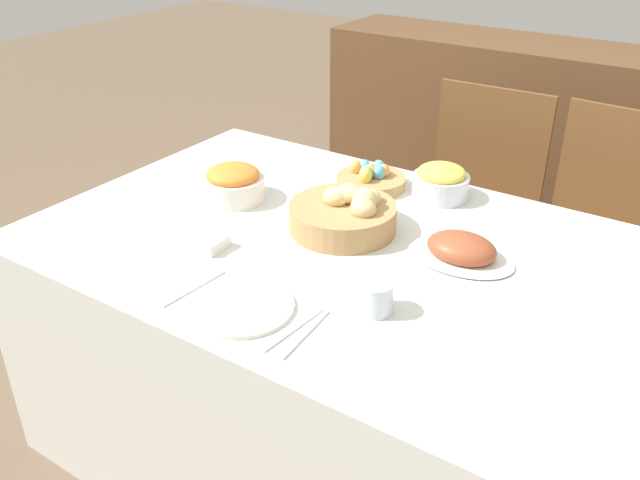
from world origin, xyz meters
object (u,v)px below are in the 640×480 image
object	(u,v)px
chair_far_center	(473,204)
fork	(194,288)
chair_far_right	(599,236)
butter_dish	(203,240)
pineapple_bowl	(441,182)
dinner_plate	(241,307)
egg_basket	(371,179)
spoon	(305,334)
sideboard	(495,141)
knife	(294,329)
drinking_cup	(375,297)
carrot_bowl	(233,183)
ham_platter	(461,250)
bread_basket	(346,214)

from	to	relation	value
chair_far_center	fork	world-z (taller)	chair_far_center
chair_far_right	butter_dish	size ratio (longest dim) A/B	7.31
pineapple_bowl	dinner_plate	distance (m)	0.78
butter_dish	egg_basket	bearing A→B (deg)	72.93
egg_basket	butter_dish	bearing A→B (deg)	-107.07
dinner_plate	spoon	size ratio (longest dim) A/B	1.23
chair_far_right	dinner_plate	bearing A→B (deg)	-107.04
chair_far_center	chair_far_right	bearing A→B (deg)	-1.05
egg_basket	pineapple_bowl	xyz separation A→B (m)	(0.21, 0.05, 0.02)
sideboard	dinner_plate	size ratio (longest dim) A/B	6.67
dinner_plate	fork	size ratio (longest dim) A/B	1.23
egg_basket	butter_dish	distance (m)	0.58
dinner_plate	butter_dish	size ratio (longest dim) A/B	1.90
knife	sideboard	bearing A→B (deg)	102.93
pineapple_bowl	drinking_cup	size ratio (longest dim) A/B	2.09
chair_far_center	fork	bearing A→B (deg)	-99.50
sideboard	spoon	world-z (taller)	sideboard
sideboard	knife	xyz separation A→B (m)	(0.30, -2.01, 0.26)
chair_far_center	carrot_bowl	distance (m)	0.97
egg_basket	carrot_bowl	bearing A→B (deg)	-134.32
egg_basket	knife	bearing A→B (deg)	-72.17
egg_basket	knife	xyz separation A→B (m)	(0.23, -0.72, -0.02)
ham_platter	pineapple_bowl	world-z (taller)	pineapple_bowl
dinner_plate	sideboard	bearing A→B (deg)	94.46
sideboard	pineapple_bowl	bearing A→B (deg)	-77.68
knife	ham_platter	bearing A→B (deg)	74.73
drinking_cup	butter_dish	bearing A→B (deg)	178.81
dinner_plate	carrot_bowl	bearing A→B (deg)	131.60
sideboard	carrot_bowl	size ratio (longest dim) A/B	8.58
spoon	drinking_cup	distance (m)	0.18
butter_dish	drinking_cup	bearing A→B (deg)	-1.19
sideboard	bread_basket	world-z (taller)	sideboard
egg_basket	fork	distance (m)	0.73
sideboard	knife	world-z (taller)	sideboard
ham_platter	knife	xyz separation A→B (m)	(-0.17, -0.47, -0.02)
pineapple_bowl	fork	size ratio (longest dim) A/B	0.88
chair_far_center	butter_dish	size ratio (longest dim) A/B	7.31
chair_far_right	carrot_bowl	xyz separation A→B (m)	(-0.88, -0.83, 0.28)
chair_far_right	butter_dish	world-z (taller)	chair_far_right
egg_basket	butter_dish	world-z (taller)	egg_basket
ham_platter	knife	size ratio (longest dim) A/B	1.43
ham_platter	sideboard	bearing A→B (deg)	106.89
chair_far_right	carrot_bowl	size ratio (longest dim) A/B	4.96
pineapple_bowl	spoon	distance (m)	0.78
chair_far_center	sideboard	bearing A→B (deg)	103.92
pineapple_bowl	chair_far_right	bearing A→B (deg)	51.57
sideboard	egg_basket	xyz separation A→B (m)	(0.07, -1.29, 0.29)
egg_basket	fork	world-z (taller)	egg_basket
bread_basket	egg_basket	distance (m)	0.29
pineapple_bowl	knife	bearing A→B (deg)	-87.96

